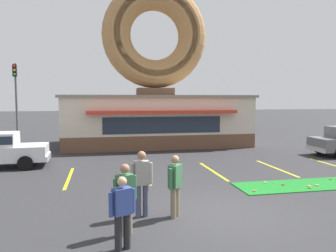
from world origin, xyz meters
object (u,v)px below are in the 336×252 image
object	(u,v)px
pedestrian_clipboard_woman	(122,210)
pedestrian_blue_sweater_man	(125,196)
pedestrian_leather_jacket_man	(175,183)
pedestrian_hooded_kid	(142,180)
golf_ball	(274,183)
trash_bin	(72,144)
traffic_light_pole	(16,91)

from	to	relation	value
pedestrian_clipboard_woman	pedestrian_blue_sweater_man	bearing A→B (deg)	81.27
pedestrian_leather_jacket_man	pedestrian_clipboard_woman	world-z (taller)	pedestrian_leather_jacket_man
pedestrian_hooded_kid	golf_ball	bearing A→B (deg)	24.21
trash_bin	pedestrian_clipboard_woman	bearing A→B (deg)	-80.93
pedestrian_hooded_kid	pedestrian_blue_sweater_man	bearing A→B (deg)	-115.27
pedestrian_blue_sweater_man	pedestrian_clipboard_woman	world-z (taller)	pedestrian_blue_sweater_man
pedestrian_blue_sweater_man	pedestrian_hooded_kid	xyz separation A→B (m)	(0.52, 1.10, 0.07)
pedestrian_blue_sweater_man	trash_bin	distance (m)	12.43
pedestrian_clipboard_woman	trash_bin	world-z (taller)	pedestrian_clipboard_woman
pedestrian_hooded_kid	pedestrian_leather_jacket_man	xyz separation A→B (m)	(0.86, -0.20, -0.07)
pedestrian_blue_sweater_man	pedestrian_leather_jacket_man	xyz separation A→B (m)	(1.38, 0.90, -0.01)
pedestrian_leather_jacket_man	golf_ball	bearing A→B (deg)	30.31
golf_ball	pedestrian_clipboard_woman	distance (m)	7.18
pedestrian_leather_jacket_man	trash_bin	distance (m)	11.89
golf_ball	pedestrian_clipboard_woman	bearing A→B (deg)	-144.47
golf_ball	traffic_light_pole	world-z (taller)	traffic_light_pole
pedestrian_hooded_kid	pedestrian_clipboard_woman	size ratio (longest dim) A/B	1.14
pedestrian_blue_sweater_man	trash_bin	xyz separation A→B (m)	(-2.18, 12.23, -0.42)
pedestrian_clipboard_woman	traffic_light_pole	xyz separation A→B (m)	(-6.69, 20.09, 2.86)
golf_ball	traffic_light_pole	xyz separation A→B (m)	(-12.50, 15.95, 3.66)
pedestrian_hooded_kid	traffic_light_pole	xyz separation A→B (m)	(-7.32, 18.27, 2.72)
pedestrian_hooded_kid	trash_bin	size ratio (longest dim) A/B	1.81
golf_ball	pedestrian_clipboard_woman	xyz separation A→B (m)	(-5.81, -4.15, 0.79)
pedestrian_blue_sweater_man	traffic_light_pole	xyz separation A→B (m)	(-6.80, 19.37, 2.79)
golf_ball	pedestrian_leather_jacket_man	xyz separation A→B (m)	(-4.32, -2.53, 0.86)
golf_ball	trash_bin	bearing A→B (deg)	131.79
golf_ball	pedestrian_leather_jacket_man	world-z (taller)	pedestrian_leather_jacket_man
pedestrian_clipboard_woman	pedestrian_leather_jacket_man	bearing A→B (deg)	47.46
golf_ball	pedestrian_blue_sweater_man	world-z (taller)	pedestrian_blue_sweater_man
pedestrian_blue_sweater_man	pedestrian_clipboard_woman	xyz separation A→B (m)	(-0.11, -0.72, -0.08)
golf_ball	pedestrian_hooded_kid	size ratio (longest dim) A/B	0.02
pedestrian_leather_jacket_man	trash_bin	size ratio (longest dim) A/B	1.70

